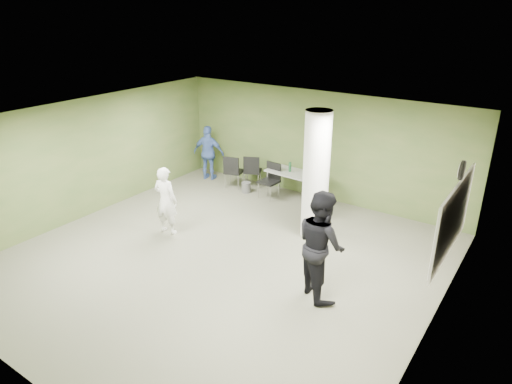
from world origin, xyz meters
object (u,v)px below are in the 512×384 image
Objects in this scene: man_black at (321,245)px; man_blue at (209,153)px; folding_table at (295,175)px; woman_white at (166,201)px; chair_back_left at (233,169)px.

man_blue is (-5.29, 3.33, -0.19)m from man_black.
folding_table is 3.54m from woman_white.
chair_back_left is at bearing -91.44° from woman_white.
folding_table is at bearing -18.20° from man_black.
chair_back_left is at bearing 153.97° from man_blue.
woman_white is at bearing 98.60° from man_blue.
folding_table is at bearing -122.58° from woman_white.
man_blue reaches higher than chair_back_left.
man_black is at bearing 132.14° from man_blue.
folding_table is 1.03× the size of woman_white.
man_black reaches higher than woman_white.
folding_table is 4.25m from man_black.
woman_white is at bearing 33.25° from man_black.
folding_table is at bearing 173.73° from chair_back_left.
folding_table is 1.69× the size of chair_back_left.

